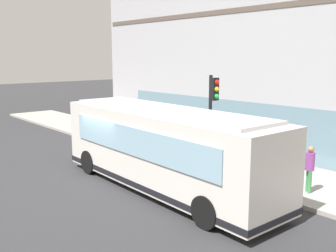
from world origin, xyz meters
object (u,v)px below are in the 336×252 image
at_px(pedestrian_near_building_entrance, 178,136).
at_px(pedestrian_by_light_pole, 310,166).
at_px(pedestrian_near_hydrant, 130,120).
at_px(traffic_light_near_corner, 213,106).
at_px(newspaper_vending_box, 148,136).
at_px(city_bus_nearside, 163,149).
at_px(fire_hydrant, 162,147).

bearing_deg(pedestrian_near_building_entrance, pedestrian_by_light_pole, -88.67).
bearing_deg(pedestrian_near_hydrant, traffic_light_near_corner, -103.97).
xyz_separation_m(traffic_light_near_corner, newspaper_vending_box, (1.28, 5.90, -2.36)).
relative_size(pedestrian_by_light_pole, newspaper_vending_box, 1.86).
xyz_separation_m(city_bus_nearside, pedestrian_near_hydrant, (4.73, 8.75, -0.50)).
height_order(pedestrian_near_building_entrance, newspaper_vending_box, pedestrian_near_building_entrance).
height_order(fire_hydrant, newspaper_vending_box, newspaper_vending_box).
distance_m(city_bus_nearside, pedestrian_by_light_pole, 5.25).
height_order(pedestrian_by_light_pole, pedestrian_near_building_entrance, pedestrian_near_building_entrance).
bearing_deg(newspaper_vending_box, pedestrian_by_light_pole, -92.22).
xyz_separation_m(city_bus_nearside, pedestrian_near_building_entrance, (3.28, 2.77, -0.37)).
xyz_separation_m(city_bus_nearside, pedestrian_by_light_pole, (3.43, -3.95, -0.44)).
xyz_separation_m(traffic_light_near_corner, pedestrian_near_hydrant, (2.20, 8.85, -1.91)).
xyz_separation_m(traffic_light_near_corner, fire_hydrant, (0.52, 3.81, -2.45)).
bearing_deg(newspaper_vending_box, pedestrian_near_hydrant, 72.64).
distance_m(city_bus_nearside, pedestrian_near_building_entrance, 4.31).
height_order(traffic_light_near_corner, fire_hydrant, traffic_light_near_corner).
bearing_deg(pedestrian_by_light_pole, fire_hydrant, 92.87).
bearing_deg(traffic_light_near_corner, pedestrian_near_hydrant, 76.03).
xyz_separation_m(fire_hydrant, pedestrian_near_building_entrance, (0.23, -0.93, 0.67)).
bearing_deg(pedestrian_by_light_pole, city_bus_nearside, 131.01).
xyz_separation_m(city_bus_nearside, newspaper_vending_box, (3.81, 5.80, -0.95)).
bearing_deg(fire_hydrant, newspaper_vending_box, 70.06).
relative_size(pedestrian_near_hydrant, pedestrian_near_building_entrance, 0.89).
bearing_deg(city_bus_nearside, fire_hydrant, 50.52).
xyz_separation_m(traffic_light_near_corner, pedestrian_near_building_entrance, (0.75, 2.87, -1.78)).
bearing_deg(fire_hydrant, pedestrian_by_light_pole, -87.13).
relative_size(city_bus_nearside, pedestrian_by_light_pole, 6.03).
bearing_deg(city_bus_nearside, newspaper_vending_box, 56.68).
height_order(pedestrian_near_hydrant, pedestrian_by_light_pole, pedestrian_by_light_pole).
distance_m(traffic_light_near_corner, pedestrian_by_light_pole, 4.36).
height_order(pedestrian_near_hydrant, newspaper_vending_box, pedestrian_near_hydrant).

